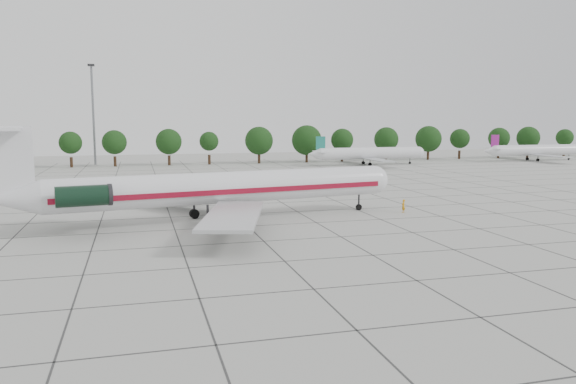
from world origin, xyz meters
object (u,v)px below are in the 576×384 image
(bg_airliner_d, at_px, (370,154))
(bg_airliner_e, at_px, (535,150))
(floodlight_mast, at_px, (93,109))
(main_airliner, at_px, (206,188))
(ground_crew, at_px, (403,206))

(bg_airliner_d, bearing_deg, bg_airliner_e, 1.14)
(bg_airliner_d, bearing_deg, floodlight_mast, 164.20)
(main_airliner, relative_size, ground_crew, 28.21)
(main_airliner, xyz_separation_m, bg_airliner_d, (50.12, 68.99, -1.03))
(bg_airliner_e, bearing_deg, main_airliner, -145.24)
(ground_crew, distance_m, bg_airliner_e, 103.24)
(ground_crew, bearing_deg, main_airliner, -39.61)
(floodlight_mast, bearing_deg, bg_airliner_d, -15.80)
(ground_crew, bearing_deg, bg_airliner_e, -177.01)
(bg_airliner_d, distance_m, floodlight_mast, 71.58)
(ground_crew, height_order, bg_airliner_d, bg_airliner_d)
(bg_airliner_e, xyz_separation_m, floodlight_mast, (-118.75, 18.23, 11.37))
(main_airliner, xyz_separation_m, ground_crew, (24.97, 0.03, -3.10))
(bg_airliner_e, height_order, floodlight_mast, floodlight_mast)
(ground_crew, height_order, floodlight_mast, floodlight_mast)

